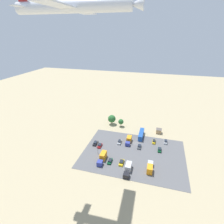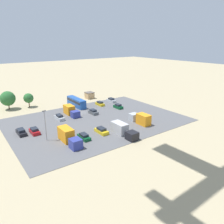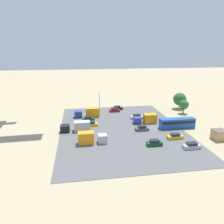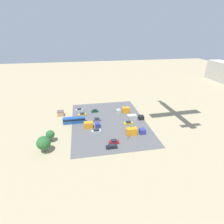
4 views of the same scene
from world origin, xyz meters
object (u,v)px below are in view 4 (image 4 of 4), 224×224
(parked_car_5, at_px, (95,111))
(parked_truck_3, at_px, (124,110))
(parked_truck_1, at_px, (91,125))
(parked_car_1, at_px, (79,110))
(parked_car_7, at_px, (128,123))
(parked_car_0, at_px, (112,147))
(parked_truck_0, at_px, (135,131))
(parked_car_3, at_px, (114,142))
(parked_car_6, at_px, (82,115))
(parked_car_8, at_px, (96,131))
(bus, at_px, (74,120))
(parked_car_2, at_px, (133,129))
(parked_truck_2, at_px, (134,118))
(shed_building, at_px, (61,113))
(parked_car_4, at_px, (97,120))

(parked_car_5, xyz_separation_m, parked_truck_3, (3.96, 16.38, 0.80))
(parked_truck_1, bearing_deg, parked_car_1, -165.50)
(parked_car_7, bearing_deg, parked_truck_3, 176.16)
(parked_car_0, bearing_deg, parked_truck_0, 124.08)
(parked_car_1, distance_m, parked_truck_0, 39.14)
(parked_truck_0, height_order, parked_truck_1, parked_truck_0)
(parked_car_3, bearing_deg, parked_car_6, -157.05)
(parked_car_0, distance_m, parked_car_8, 13.93)
(bus, distance_m, parked_truck_0, 31.58)
(parked_car_5, bearing_deg, parked_car_3, 8.87)
(parked_truck_0, bearing_deg, parked_car_8, -105.76)
(parked_car_1, xyz_separation_m, parked_car_3, (35.69, 13.86, -0.01))
(parked_car_0, bearing_deg, parked_truck_1, -158.88)
(parked_car_2, height_order, parked_car_8, parked_car_8)
(parked_truck_2, height_order, parked_truck_3, parked_truck_3)
(shed_building, height_order, parked_truck_2, parked_truck_2)
(parked_car_6, distance_m, parked_truck_2, 29.02)
(parked_car_4, xyz_separation_m, parked_truck_1, (6.64, -3.52, 0.73))
(parked_car_8, bearing_deg, parked_car_4, 172.63)
(parked_car_2, distance_m, parked_car_7, 5.77)
(shed_building, relative_size, parked_car_3, 0.84)
(bus, distance_m, parked_car_6, 9.13)
(parked_car_8, distance_m, parked_truck_0, 17.76)
(parked_car_5, bearing_deg, bus, -45.39)
(parked_car_1, relative_size, parked_car_4, 1.05)
(parked_truck_2, bearing_deg, shed_building, -107.81)
(parked_car_6, height_order, parked_truck_3, parked_truck_3)
(parked_car_3, relative_size, parked_truck_1, 0.53)
(parked_car_2, xyz_separation_m, parked_truck_2, (-9.70, 3.85, 0.77))
(parked_car_2, relative_size, parked_truck_3, 0.56)
(shed_building, xyz_separation_m, parked_car_4, (9.86, 19.28, -0.65))
(parked_car_2, xyz_separation_m, parked_car_4, (-12.38, -15.91, 0.07))
(parked_car_0, relative_size, parked_car_3, 1.11)
(parked_car_7, bearing_deg, parked_car_3, -34.78)
(shed_building, distance_m, parked_car_4, 21.66)
(parked_car_0, relative_size, parked_truck_0, 0.51)
(parked_car_4, bearing_deg, parked_car_8, -7.37)
(parked_car_3, height_order, parked_truck_0, parked_truck_0)
(parked_car_5, height_order, parked_car_6, parked_car_5)
(parked_truck_2, bearing_deg, parked_car_2, -21.63)
(parked_car_4, height_order, parked_car_8, parked_car_8)
(parked_truck_0, bearing_deg, bus, -120.49)
(parked_car_4, xyz_separation_m, parked_truck_3, (-7.00, 16.27, 0.82))
(bus, xyz_separation_m, parked_car_7, (6.22, 27.00, -1.07))
(parked_car_2, xyz_separation_m, parked_car_5, (-23.35, -16.02, 0.09))
(parked_car_4, relative_size, parked_car_7, 0.91)
(shed_building, height_order, parked_car_3, shed_building)
(parked_car_6, bearing_deg, parked_car_3, 22.95)
(shed_building, distance_m, parked_truck_2, 41.00)
(parked_car_2, bearing_deg, parked_car_3, -49.92)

